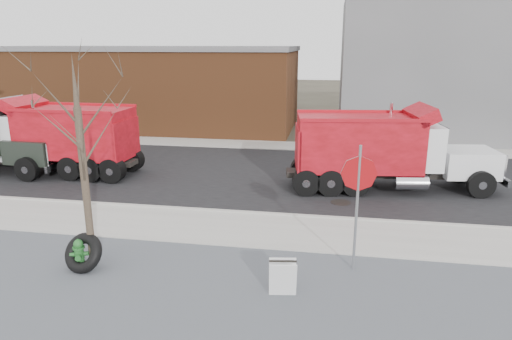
% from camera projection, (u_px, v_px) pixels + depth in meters
% --- Properties ---
extents(ground, '(120.00, 120.00, 0.00)m').
position_uv_depth(ground, '(239.00, 233.00, 13.45)').
color(ground, '#383328').
rests_on(ground, ground).
extents(gravel_verge, '(60.00, 5.00, 0.03)m').
position_uv_depth(gravel_verge, '(207.00, 295.00, 10.12)').
color(gravel_verge, slate).
rests_on(gravel_verge, ground).
extents(sidewalk, '(60.00, 2.50, 0.06)m').
position_uv_depth(sidewalk, '(240.00, 229.00, 13.68)').
color(sidewalk, '#9E9B93').
rests_on(sidewalk, ground).
extents(curb, '(60.00, 0.15, 0.11)m').
position_uv_depth(curb, '(248.00, 213.00, 14.91)').
color(curb, '#9E9B93').
rests_on(curb, ground).
extents(road, '(60.00, 9.40, 0.02)m').
position_uv_depth(road, '(269.00, 175.00, 19.43)').
color(road, black).
rests_on(road, ground).
extents(far_sidewalk, '(60.00, 2.00, 0.06)m').
position_uv_depth(far_sidewalk, '(283.00, 146.00, 24.84)').
color(far_sidewalk, '#9E9B93').
rests_on(far_sidewalk, ground).
extents(building_grey, '(12.00, 10.00, 8.00)m').
position_uv_depth(building_grey, '(441.00, 67.00, 28.03)').
color(building_grey, slate).
rests_on(building_grey, ground).
extents(building_brick, '(20.20, 8.20, 5.30)m').
position_uv_depth(building_brick, '(144.00, 86.00, 30.50)').
color(building_brick, brown).
rests_on(building_brick, ground).
extents(bare_tree, '(3.20, 3.20, 5.20)m').
position_uv_depth(bare_tree, '(80.00, 137.00, 10.61)').
color(bare_tree, '#382D23').
rests_on(bare_tree, ground).
extents(fire_hydrant, '(0.45, 0.44, 0.80)m').
position_uv_depth(fire_hydrant, '(79.00, 256.00, 11.23)').
color(fire_hydrant, '#2D7631').
rests_on(fire_hydrant, ground).
extents(truck_tire, '(1.14, 0.95, 1.00)m').
position_uv_depth(truck_tire, '(83.00, 253.00, 11.18)').
color(truck_tire, black).
rests_on(truck_tire, ground).
extents(stop_sign, '(0.86, 0.12, 3.16)m').
position_uv_depth(stop_sign, '(358.00, 188.00, 10.73)').
color(stop_sign, gray).
rests_on(stop_sign, ground).
extents(sandwich_board, '(0.65, 0.46, 0.83)m').
position_uv_depth(sandwich_board, '(283.00, 278.00, 10.00)').
color(sandwich_board, silver).
rests_on(sandwich_board, ground).
extents(dump_truck_red_a, '(7.97, 3.08, 3.19)m').
position_uv_depth(dump_truck_red_a, '(383.00, 148.00, 17.13)').
color(dump_truck_red_a, black).
rests_on(dump_truck_red_a, ground).
extents(dump_truck_red_b, '(7.62, 2.38, 3.21)m').
position_uv_depth(dump_truck_red_b, '(57.00, 136.00, 19.27)').
color(dump_truck_red_b, black).
rests_on(dump_truck_red_b, ground).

